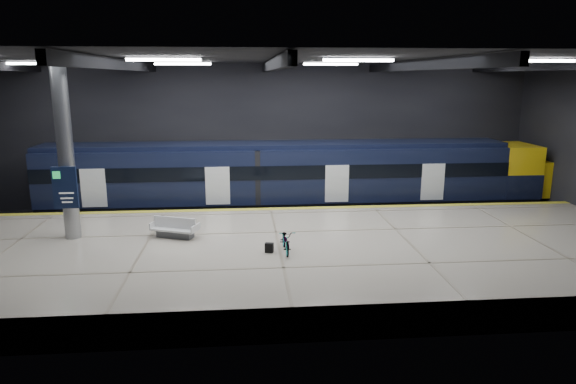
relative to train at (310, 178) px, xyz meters
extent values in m
plane|color=black|center=(-2.23, -5.50, -2.06)|extent=(30.00, 30.00, 0.00)
cube|color=black|center=(-2.23, 2.50, 1.94)|extent=(30.00, 0.10, 8.00)
cube|color=black|center=(-2.23, -13.50, 1.94)|extent=(30.00, 0.10, 8.00)
cube|color=black|center=(-2.23, -5.50, 5.94)|extent=(30.00, 16.00, 0.10)
cube|color=black|center=(-8.23, -5.50, 5.69)|extent=(0.25, 16.00, 0.40)
cube|color=black|center=(-2.23, -5.50, 5.69)|extent=(0.25, 16.00, 0.40)
cube|color=black|center=(3.77, -5.50, 5.69)|extent=(0.25, 16.00, 0.40)
cube|color=black|center=(9.77, -5.50, 5.69)|extent=(0.25, 16.00, 0.40)
cube|color=white|center=(-6.23, -7.50, 5.82)|extent=(2.60, 0.18, 0.10)
cube|color=white|center=(0.77, -7.50, 5.82)|extent=(2.60, 0.18, 0.10)
cube|color=white|center=(7.77, -7.50, 5.82)|extent=(2.60, 0.18, 0.10)
cube|color=white|center=(-13.23, -1.50, 5.82)|extent=(2.60, 0.18, 0.10)
cube|color=white|center=(-6.23, -1.50, 5.82)|extent=(2.60, 0.18, 0.10)
cube|color=white|center=(0.77, -1.50, 5.82)|extent=(2.60, 0.18, 0.10)
cube|color=white|center=(7.77, -1.50, 5.82)|extent=(2.60, 0.18, 0.10)
cube|color=#BFB4A2|center=(-2.23, -8.00, -1.51)|extent=(30.00, 11.00, 1.10)
cube|color=yellow|center=(-2.23, -2.75, -0.95)|extent=(30.00, 0.40, 0.01)
cube|color=gray|center=(-2.23, -0.72, -1.98)|extent=(30.00, 0.08, 0.16)
cube|color=gray|center=(-2.23, 0.72, -1.98)|extent=(30.00, 0.08, 0.16)
cube|color=black|center=(-1.80, 0.00, -1.51)|extent=(24.00, 2.58, 0.80)
cube|color=black|center=(-1.80, 0.00, 0.27)|extent=(24.00, 2.80, 2.75)
cube|color=black|center=(-1.80, 0.00, 1.76)|extent=(24.00, 2.30, 0.24)
cube|color=black|center=(-1.80, -1.41, 0.54)|extent=(24.00, 0.04, 0.70)
cube|color=white|center=(1.20, -1.41, -0.06)|extent=(1.20, 0.05, 1.90)
cube|color=yellow|center=(11.20, 0.00, 0.27)|extent=(2.00, 2.80, 2.75)
ellipsoid|color=yellow|center=(13.80, 0.00, -0.21)|extent=(3.60, 2.52, 1.90)
cube|color=black|center=(11.50, 0.00, 0.44)|extent=(1.60, 2.38, 0.80)
cube|color=#595B60|center=(-6.23, -6.84, -0.82)|extent=(1.51, 0.95, 0.27)
cube|color=white|center=(-6.23, -6.84, -0.62)|extent=(1.96, 1.37, 0.07)
cube|color=white|center=(-6.23, -6.84, -0.36)|extent=(1.70, 0.73, 0.45)
cube|color=white|center=(-7.07, -6.51, -0.51)|extent=(0.33, 0.73, 0.27)
cube|color=white|center=(-5.39, -7.17, -0.51)|extent=(0.33, 0.73, 0.27)
imported|color=#99999E|center=(-2.03, -8.95, -0.53)|extent=(0.63, 1.67, 0.87)
cube|color=black|center=(-2.63, -8.95, -0.78)|extent=(0.34, 0.26, 0.35)
cylinder|color=#9EA0A5|center=(-10.23, -6.50, 2.49)|extent=(0.60, 0.60, 6.90)
cube|color=#0D1732|center=(-10.23, -6.92, 1.14)|extent=(0.90, 0.12, 1.60)
camera|label=1|loc=(-3.49, -26.51, 5.24)|focal=32.00mm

